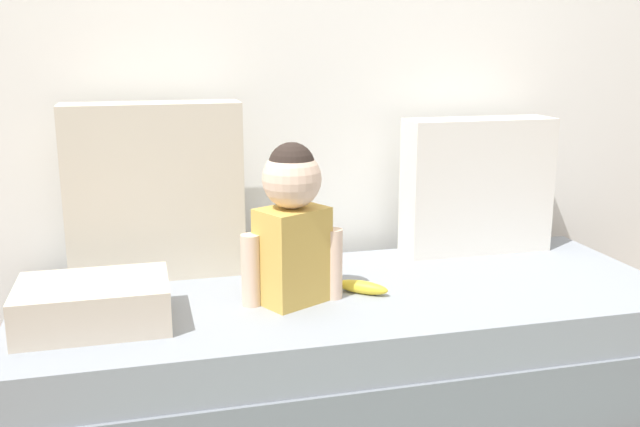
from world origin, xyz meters
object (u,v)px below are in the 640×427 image
object	(u,v)px
throw_pillow_right	(477,186)
throw_pillow_left	(155,191)
toddler	(292,220)
banana	(362,287)
couch	(350,347)
folded_blanket	(94,304)

from	to	relation	value
throw_pillow_right	throw_pillow_left	bearing A→B (deg)	180.00
toddler	banana	world-z (taller)	toddler
throw_pillow_left	throw_pillow_right	world-z (taller)	throw_pillow_left
couch	throw_pillow_left	size ratio (longest dim) A/B	3.66
couch	toddler	distance (m)	0.49
throw_pillow_right	banana	xyz separation A→B (m)	(-0.54, -0.34, -0.22)
throw_pillow_left	toddler	bearing A→B (deg)	-43.63
throw_pillow_left	couch	bearing A→B (deg)	-28.01
throw_pillow_left	folded_blanket	distance (m)	0.50
banana	folded_blanket	bearing A→B (deg)	-175.58
throw_pillow_right	folded_blanket	size ratio (longest dim) A/B	1.35
couch	throw_pillow_right	bearing A→B (deg)	28.01
couch	folded_blanket	size ratio (longest dim) A/B	5.18
couch	banana	size ratio (longest dim) A/B	12.18
throw_pillow_right	couch	bearing A→B (deg)	-151.99
couch	folded_blanket	distance (m)	0.80
throw_pillow_right	banana	world-z (taller)	throw_pillow_right
couch	throw_pillow_left	xyz separation A→B (m)	(-0.57, 0.30, 0.48)
couch	banana	world-z (taller)	banana
throw_pillow_left	folded_blanket	xyz separation A→B (m)	(-0.19, -0.40, -0.22)
couch	throw_pillow_right	size ratio (longest dim) A/B	3.84
throw_pillow_left	banana	xyz separation A→B (m)	(0.59, -0.34, -0.26)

